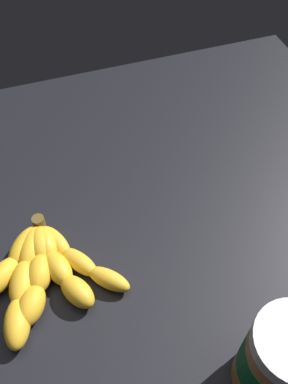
# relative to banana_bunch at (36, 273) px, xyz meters

# --- Properties ---
(ground_plane) EXTENTS (0.88, 0.80, 0.04)m
(ground_plane) POSITION_rel_banana_bunch_xyz_m (-0.24, -0.08, -0.04)
(ground_plane) COLOR black
(banana_bunch) EXTENTS (0.28, 0.21, 0.04)m
(banana_bunch) POSITION_rel_banana_bunch_xyz_m (0.00, 0.00, 0.00)
(banana_bunch) COLOR gold
(banana_bunch) RESTS_ON ground_plane
(peanut_butter_jar) EXTENTS (0.09, 0.09, 0.15)m
(peanut_butter_jar) POSITION_rel_banana_bunch_xyz_m (-0.26, 0.24, 0.06)
(peanut_butter_jar) COLOR #B27238
(peanut_butter_jar) RESTS_ON ground_plane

